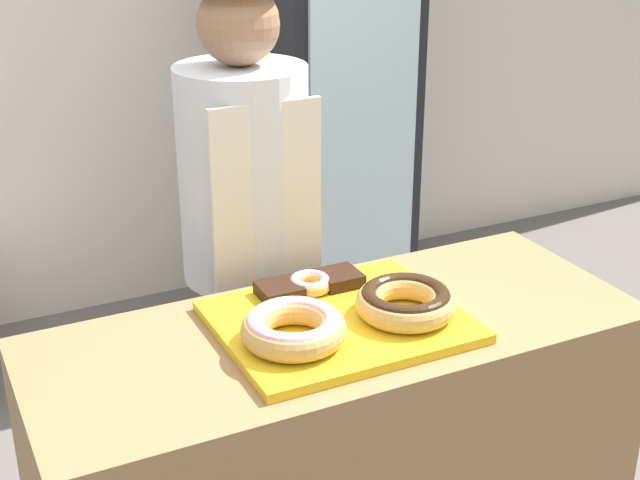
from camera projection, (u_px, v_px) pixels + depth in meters
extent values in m
cube|color=silver|center=(101.00, 1.00, 3.65)|extent=(8.00, 0.06, 2.70)
cube|color=#997047|center=(337.00, 480.00, 2.25)|extent=(1.45, 0.57, 0.88)
cube|color=yellow|center=(339.00, 322.00, 2.07)|extent=(0.56, 0.46, 0.02)
torus|color=tan|center=(294.00, 329.00, 1.94)|extent=(0.23, 0.23, 0.06)
torus|color=#EFADC6|center=(293.00, 322.00, 1.94)|extent=(0.21, 0.21, 0.04)
torus|color=tan|center=(406.00, 303.00, 2.06)|extent=(0.23, 0.23, 0.06)
torus|color=#331E0F|center=(406.00, 296.00, 2.05)|extent=(0.21, 0.21, 0.04)
torus|color=tan|center=(310.00, 284.00, 2.19)|extent=(0.11, 0.11, 0.03)
torus|color=#EFADC6|center=(310.00, 280.00, 2.18)|extent=(0.10, 0.10, 0.02)
cube|color=black|center=(279.00, 291.00, 2.15)|extent=(0.10, 0.10, 0.03)
cube|color=black|center=(339.00, 278.00, 2.22)|extent=(0.10, 0.10, 0.03)
cylinder|color=#4C4C51|center=(251.00, 392.00, 2.70)|extent=(0.26, 0.26, 0.79)
cylinder|color=silver|center=(244.00, 175.00, 2.42)|extent=(0.36, 0.36, 0.60)
cube|color=silver|center=(270.00, 326.00, 2.44)|extent=(0.30, 0.02, 1.25)
sphere|color=#936B4C|center=(238.00, 24.00, 2.27)|extent=(0.22, 0.22, 0.22)
cube|color=black|center=(327.00, 100.00, 3.84)|extent=(0.59, 0.64, 1.86)
cube|color=silver|center=(364.00, 109.00, 3.55)|extent=(0.48, 0.02, 1.49)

